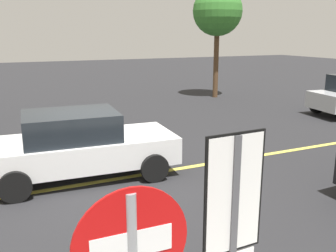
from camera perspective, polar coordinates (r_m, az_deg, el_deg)
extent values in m
plane|color=#262628|center=(8.61, -9.59, -8.31)|extent=(80.00, 80.00, 0.00)
cube|color=#E0D14C|center=(9.75, 7.75, -5.53)|extent=(28.00, 0.16, 0.01)
cylinder|color=red|center=(2.44, -5.57, -17.53)|extent=(0.76, 0.03, 0.76)
cube|color=white|center=(2.44, -5.57, -17.53)|extent=(0.53, 0.04, 0.18)
cube|color=white|center=(2.96, 10.08, -10.25)|extent=(0.50, 0.04, 0.95)
cube|color=black|center=(2.96, 10.08, -10.25)|extent=(0.54, 0.04, 0.99)
cylinder|color=black|center=(16.83, 21.91, 2.94)|extent=(0.66, 0.29, 0.64)
cube|color=white|center=(8.78, -13.06, -3.70)|extent=(4.35, 2.01, 0.61)
cube|color=black|center=(8.60, -14.68, 0.06)|extent=(2.13, 1.67, 0.61)
cylinder|color=black|center=(9.98, -5.48, -3.10)|extent=(0.65, 0.26, 0.64)
cylinder|color=black|center=(8.38, -2.14, -6.41)|extent=(0.65, 0.26, 0.64)
cylinder|color=black|center=(9.65, -22.29, -4.70)|extent=(0.65, 0.26, 0.64)
cylinder|color=black|center=(7.99, -22.39, -8.55)|extent=(0.65, 0.26, 0.64)
cylinder|color=#513823|center=(19.63, 7.37, 9.73)|extent=(0.26, 0.26, 3.68)
sphere|color=#387A2D|center=(19.62, 7.61, 17.10)|extent=(2.48, 2.48, 2.48)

